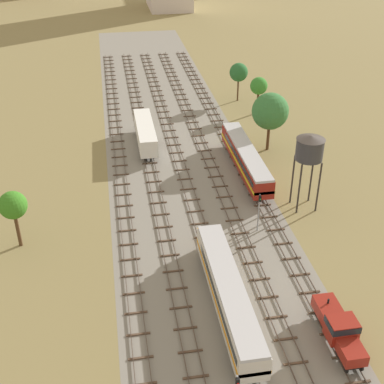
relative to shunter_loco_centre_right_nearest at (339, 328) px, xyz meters
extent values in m
plane|color=olive|center=(-9.38, 37.74, -2.01)|extent=(480.00, 480.00, 0.00)
cube|color=gray|center=(-9.38, 37.74, -2.01)|extent=(22.76, 176.00, 0.01)
cube|color=#47382D|center=(-19.48, 38.74, -1.80)|extent=(0.07, 126.00, 0.15)
cube|color=#47382D|center=(-18.04, 38.74, -1.80)|extent=(0.07, 126.00, 0.15)
cube|color=brown|center=(-18.76, -1.76, -1.94)|extent=(2.40, 0.22, 0.14)
cube|color=brown|center=(-18.76, 1.24, -1.94)|extent=(2.40, 0.22, 0.14)
cube|color=brown|center=(-18.76, 4.24, -1.94)|extent=(2.40, 0.22, 0.14)
cube|color=brown|center=(-18.76, 7.24, -1.94)|extent=(2.40, 0.22, 0.14)
cube|color=brown|center=(-18.76, 10.24, -1.94)|extent=(2.40, 0.22, 0.14)
cube|color=brown|center=(-18.76, 13.24, -1.94)|extent=(2.40, 0.22, 0.14)
cube|color=brown|center=(-18.76, 16.24, -1.94)|extent=(2.40, 0.22, 0.14)
cube|color=brown|center=(-18.76, 19.24, -1.94)|extent=(2.40, 0.22, 0.14)
cube|color=brown|center=(-18.76, 22.24, -1.94)|extent=(2.40, 0.22, 0.14)
cube|color=brown|center=(-18.76, 25.24, -1.94)|extent=(2.40, 0.22, 0.14)
cube|color=brown|center=(-18.76, 28.24, -1.94)|extent=(2.40, 0.22, 0.14)
cube|color=brown|center=(-18.76, 31.24, -1.94)|extent=(2.40, 0.22, 0.14)
cube|color=brown|center=(-18.76, 34.24, -1.94)|extent=(2.40, 0.22, 0.14)
cube|color=brown|center=(-18.76, 37.24, -1.94)|extent=(2.40, 0.22, 0.14)
cube|color=brown|center=(-18.76, 40.24, -1.94)|extent=(2.40, 0.22, 0.14)
cube|color=brown|center=(-18.76, 43.24, -1.94)|extent=(2.40, 0.22, 0.14)
cube|color=brown|center=(-18.76, 46.24, -1.94)|extent=(2.40, 0.22, 0.14)
cube|color=brown|center=(-18.76, 49.24, -1.94)|extent=(2.40, 0.22, 0.14)
cube|color=brown|center=(-18.76, 52.24, -1.94)|extent=(2.40, 0.22, 0.14)
cube|color=brown|center=(-18.76, 55.24, -1.94)|extent=(2.40, 0.22, 0.14)
cube|color=brown|center=(-18.76, 58.24, -1.94)|extent=(2.40, 0.22, 0.14)
cube|color=brown|center=(-18.76, 61.24, -1.94)|extent=(2.40, 0.22, 0.14)
cube|color=brown|center=(-18.76, 64.24, -1.94)|extent=(2.40, 0.22, 0.14)
cube|color=brown|center=(-18.76, 67.24, -1.94)|extent=(2.40, 0.22, 0.14)
cube|color=brown|center=(-18.76, 70.24, -1.94)|extent=(2.40, 0.22, 0.14)
cube|color=brown|center=(-18.76, 73.24, -1.94)|extent=(2.40, 0.22, 0.14)
cube|color=brown|center=(-18.76, 76.24, -1.94)|extent=(2.40, 0.22, 0.14)
cube|color=brown|center=(-18.76, 79.24, -1.94)|extent=(2.40, 0.22, 0.14)
cube|color=brown|center=(-18.76, 82.24, -1.94)|extent=(2.40, 0.22, 0.14)
cube|color=brown|center=(-18.76, 85.24, -1.94)|extent=(2.40, 0.22, 0.14)
cube|color=brown|center=(-18.76, 88.24, -1.94)|extent=(2.40, 0.22, 0.14)
cube|color=brown|center=(-18.76, 91.24, -1.94)|extent=(2.40, 0.22, 0.14)
cube|color=brown|center=(-18.76, 94.24, -1.94)|extent=(2.40, 0.22, 0.14)
cube|color=brown|center=(-18.76, 97.24, -1.94)|extent=(2.40, 0.22, 0.14)
cube|color=brown|center=(-18.76, 100.24, -1.94)|extent=(2.40, 0.22, 0.14)
cube|color=#47382D|center=(-14.79, 38.74, -1.80)|extent=(0.07, 126.00, 0.15)
cube|color=#47382D|center=(-13.35, 38.74, -1.80)|extent=(0.07, 126.00, 0.15)
cube|color=brown|center=(-14.07, -1.76, -1.94)|extent=(2.40, 0.22, 0.14)
cube|color=brown|center=(-14.07, 1.24, -1.94)|extent=(2.40, 0.22, 0.14)
cube|color=brown|center=(-14.07, 4.24, -1.94)|extent=(2.40, 0.22, 0.14)
cube|color=brown|center=(-14.07, 7.24, -1.94)|extent=(2.40, 0.22, 0.14)
cube|color=brown|center=(-14.07, 10.24, -1.94)|extent=(2.40, 0.22, 0.14)
cube|color=brown|center=(-14.07, 13.24, -1.94)|extent=(2.40, 0.22, 0.14)
cube|color=brown|center=(-14.07, 16.24, -1.94)|extent=(2.40, 0.22, 0.14)
cube|color=brown|center=(-14.07, 19.24, -1.94)|extent=(2.40, 0.22, 0.14)
cube|color=brown|center=(-14.07, 22.24, -1.94)|extent=(2.40, 0.22, 0.14)
cube|color=brown|center=(-14.07, 25.24, -1.94)|extent=(2.40, 0.22, 0.14)
cube|color=brown|center=(-14.07, 28.24, -1.94)|extent=(2.40, 0.22, 0.14)
cube|color=brown|center=(-14.07, 31.24, -1.94)|extent=(2.40, 0.22, 0.14)
cube|color=brown|center=(-14.07, 34.24, -1.94)|extent=(2.40, 0.22, 0.14)
cube|color=brown|center=(-14.07, 37.24, -1.94)|extent=(2.40, 0.22, 0.14)
cube|color=brown|center=(-14.07, 40.24, -1.94)|extent=(2.40, 0.22, 0.14)
cube|color=brown|center=(-14.07, 43.24, -1.94)|extent=(2.40, 0.22, 0.14)
cube|color=brown|center=(-14.07, 46.24, -1.94)|extent=(2.40, 0.22, 0.14)
cube|color=brown|center=(-14.07, 49.24, -1.94)|extent=(2.40, 0.22, 0.14)
cube|color=brown|center=(-14.07, 52.24, -1.94)|extent=(2.40, 0.22, 0.14)
cube|color=brown|center=(-14.07, 55.24, -1.94)|extent=(2.40, 0.22, 0.14)
cube|color=brown|center=(-14.07, 58.24, -1.94)|extent=(2.40, 0.22, 0.14)
cube|color=brown|center=(-14.07, 61.24, -1.94)|extent=(2.40, 0.22, 0.14)
cube|color=brown|center=(-14.07, 64.24, -1.94)|extent=(2.40, 0.22, 0.14)
cube|color=brown|center=(-14.07, 67.24, -1.94)|extent=(2.40, 0.22, 0.14)
cube|color=brown|center=(-14.07, 70.24, -1.94)|extent=(2.40, 0.22, 0.14)
cube|color=brown|center=(-14.07, 73.24, -1.94)|extent=(2.40, 0.22, 0.14)
cube|color=brown|center=(-14.07, 76.24, -1.94)|extent=(2.40, 0.22, 0.14)
cube|color=brown|center=(-14.07, 79.24, -1.94)|extent=(2.40, 0.22, 0.14)
cube|color=brown|center=(-14.07, 82.24, -1.94)|extent=(2.40, 0.22, 0.14)
cube|color=brown|center=(-14.07, 85.24, -1.94)|extent=(2.40, 0.22, 0.14)
cube|color=brown|center=(-14.07, 88.24, -1.94)|extent=(2.40, 0.22, 0.14)
cube|color=brown|center=(-14.07, 91.24, -1.94)|extent=(2.40, 0.22, 0.14)
cube|color=brown|center=(-14.07, 94.24, -1.94)|extent=(2.40, 0.22, 0.14)
cube|color=brown|center=(-14.07, 97.24, -1.94)|extent=(2.40, 0.22, 0.14)
cube|color=brown|center=(-14.07, 100.24, -1.94)|extent=(2.40, 0.22, 0.14)
cube|color=#47382D|center=(-10.10, 38.74, -1.80)|extent=(0.07, 126.00, 0.15)
cube|color=#47382D|center=(-8.66, 38.74, -1.80)|extent=(0.07, 126.00, 0.15)
cube|color=brown|center=(-9.38, -1.76, -1.94)|extent=(2.40, 0.22, 0.14)
cube|color=brown|center=(-9.38, 1.24, -1.94)|extent=(2.40, 0.22, 0.14)
cube|color=brown|center=(-9.38, 4.24, -1.94)|extent=(2.40, 0.22, 0.14)
cube|color=brown|center=(-9.38, 7.24, -1.94)|extent=(2.40, 0.22, 0.14)
cube|color=brown|center=(-9.38, 10.24, -1.94)|extent=(2.40, 0.22, 0.14)
cube|color=brown|center=(-9.38, 13.24, -1.94)|extent=(2.40, 0.22, 0.14)
cube|color=brown|center=(-9.38, 16.24, -1.94)|extent=(2.40, 0.22, 0.14)
cube|color=brown|center=(-9.38, 19.24, -1.94)|extent=(2.40, 0.22, 0.14)
cube|color=brown|center=(-9.38, 22.24, -1.94)|extent=(2.40, 0.22, 0.14)
cube|color=brown|center=(-9.38, 25.24, -1.94)|extent=(2.40, 0.22, 0.14)
cube|color=brown|center=(-9.38, 28.24, -1.94)|extent=(2.40, 0.22, 0.14)
cube|color=brown|center=(-9.38, 31.24, -1.94)|extent=(2.40, 0.22, 0.14)
cube|color=brown|center=(-9.38, 34.24, -1.94)|extent=(2.40, 0.22, 0.14)
cube|color=brown|center=(-9.38, 37.24, -1.94)|extent=(2.40, 0.22, 0.14)
cube|color=brown|center=(-9.38, 40.24, -1.94)|extent=(2.40, 0.22, 0.14)
cube|color=brown|center=(-9.38, 43.24, -1.94)|extent=(2.40, 0.22, 0.14)
cube|color=brown|center=(-9.38, 46.24, -1.94)|extent=(2.40, 0.22, 0.14)
cube|color=brown|center=(-9.38, 49.24, -1.94)|extent=(2.40, 0.22, 0.14)
cube|color=brown|center=(-9.38, 52.24, -1.94)|extent=(2.40, 0.22, 0.14)
cube|color=brown|center=(-9.38, 55.24, -1.94)|extent=(2.40, 0.22, 0.14)
cube|color=brown|center=(-9.38, 58.24, -1.94)|extent=(2.40, 0.22, 0.14)
cube|color=brown|center=(-9.38, 61.24, -1.94)|extent=(2.40, 0.22, 0.14)
cube|color=brown|center=(-9.38, 64.24, -1.94)|extent=(2.40, 0.22, 0.14)
cube|color=brown|center=(-9.38, 67.24, -1.94)|extent=(2.40, 0.22, 0.14)
cube|color=brown|center=(-9.38, 70.24, -1.94)|extent=(2.40, 0.22, 0.14)
cube|color=brown|center=(-9.38, 73.24, -1.94)|extent=(2.40, 0.22, 0.14)
cube|color=brown|center=(-9.38, 76.24, -1.94)|extent=(2.40, 0.22, 0.14)
cube|color=brown|center=(-9.38, 79.24, -1.94)|extent=(2.40, 0.22, 0.14)
cube|color=brown|center=(-9.38, 82.24, -1.94)|extent=(2.40, 0.22, 0.14)
cube|color=brown|center=(-9.38, 85.24, -1.94)|extent=(2.40, 0.22, 0.14)
cube|color=brown|center=(-9.38, 88.24, -1.94)|extent=(2.40, 0.22, 0.14)
cube|color=brown|center=(-9.38, 91.24, -1.94)|extent=(2.40, 0.22, 0.14)
cube|color=brown|center=(-9.38, 94.24, -1.94)|extent=(2.40, 0.22, 0.14)
cube|color=brown|center=(-9.38, 97.24, -1.94)|extent=(2.40, 0.22, 0.14)
cube|color=brown|center=(-9.38, 100.24, -1.94)|extent=(2.40, 0.22, 0.14)
cube|color=#47382D|center=(-5.41, 38.74, -1.80)|extent=(0.07, 126.00, 0.15)
cube|color=#47382D|center=(-3.97, 38.74, -1.80)|extent=(0.07, 126.00, 0.15)
cube|color=brown|center=(-4.69, -1.76, -1.94)|extent=(2.40, 0.22, 0.14)
cube|color=brown|center=(-4.69, 1.24, -1.94)|extent=(2.40, 0.22, 0.14)
cube|color=brown|center=(-4.69, 4.24, -1.94)|extent=(2.40, 0.22, 0.14)
cube|color=brown|center=(-4.69, 7.24, -1.94)|extent=(2.40, 0.22, 0.14)
cube|color=brown|center=(-4.69, 10.24, -1.94)|extent=(2.40, 0.22, 0.14)
cube|color=brown|center=(-4.69, 13.24, -1.94)|extent=(2.40, 0.22, 0.14)
cube|color=brown|center=(-4.69, 16.24, -1.94)|extent=(2.40, 0.22, 0.14)
cube|color=brown|center=(-4.69, 19.24, -1.94)|extent=(2.40, 0.22, 0.14)
cube|color=brown|center=(-4.69, 22.24, -1.94)|extent=(2.40, 0.22, 0.14)
cube|color=brown|center=(-4.69, 25.24, -1.94)|extent=(2.40, 0.22, 0.14)
cube|color=brown|center=(-4.69, 28.24, -1.94)|extent=(2.40, 0.22, 0.14)
cube|color=brown|center=(-4.69, 31.24, -1.94)|extent=(2.40, 0.22, 0.14)
cube|color=brown|center=(-4.69, 34.24, -1.94)|extent=(2.40, 0.22, 0.14)
cube|color=brown|center=(-4.69, 37.24, -1.94)|extent=(2.40, 0.22, 0.14)
cube|color=brown|center=(-4.69, 40.24, -1.94)|extent=(2.40, 0.22, 0.14)
cube|color=brown|center=(-4.69, 43.24, -1.94)|extent=(2.40, 0.22, 0.14)
cube|color=brown|center=(-4.69, 46.24, -1.94)|extent=(2.40, 0.22, 0.14)
cube|color=brown|center=(-4.69, 49.24, -1.94)|extent=(2.40, 0.22, 0.14)
cube|color=brown|center=(-4.69, 52.24, -1.94)|extent=(2.40, 0.22, 0.14)
cube|color=brown|center=(-4.69, 55.24, -1.94)|extent=(2.40, 0.22, 0.14)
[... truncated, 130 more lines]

